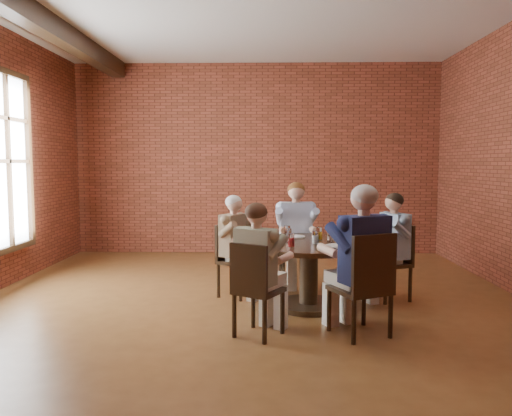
{
  "coord_description": "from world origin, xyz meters",
  "views": [
    {
      "loc": [
        0.2,
        -5.5,
        1.62
      ],
      "look_at": [
        0.05,
        1.0,
        1.04
      ],
      "focal_mm": 35.0,
      "sensor_mm": 36.0,
      "label": 1
    }
  ],
  "objects_px": {
    "chair_c": "(232,257)",
    "chair_e": "(366,282)",
    "chair_d": "(254,286)",
    "diner_b": "(296,234)",
    "diner_c": "(236,246)",
    "diner_a": "(390,247)",
    "diner_d": "(259,270)",
    "diner_e": "(360,261)",
    "dining_table": "(309,261)",
    "chair_b": "(295,245)",
    "smartphone": "(332,248)",
    "chair_a": "(396,258)"
  },
  "relations": [
    {
      "from": "chair_c",
      "to": "diner_d",
      "type": "xyz_separation_m",
      "value": [
        0.36,
        -1.42,
        0.14
      ]
    },
    {
      "from": "diner_a",
      "to": "diner_d",
      "type": "distance_m",
      "value": 2.01
    },
    {
      "from": "chair_c",
      "to": "chair_d",
      "type": "relative_size",
      "value": 0.99
    },
    {
      "from": "chair_a",
      "to": "diner_d",
      "type": "distance_m",
      "value": 2.08
    },
    {
      "from": "dining_table",
      "to": "chair_c",
      "type": "height_order",
      "value": "chair_c"
    },
    {
      "from": "diner_a",
      "to": "diner_d",
      "type": "height_order",
      "value": "diner_a"
    },
    {
      "from": "chair_b",
      "to": "diner_d",
      "type": "xyz_separation_m",
      "value": [
        -0.46,
        -2.11,
        0.11
      ]
    },
    {
      "from": "dining_table",
      "to": "diner_d",
      "type": "relative_size",
      "value": 1.15
    },
    {
      "from": "diner_b",
      "to": "diner_e",
      "type": "distance_m",
      "value": 2.03
    },
    {
      "from": "diner_a",
      "to": "chair_e",
      "type": "distance_m",
      "value": 1.43
    },
    {
      "from": "diner_d",
      "to": "chair_e",
      "type": "distance_m",
      "value": 1.0
    },
    {
      "from": "diner_b",
      "to": "chair_c",
      "type": "bearing_deg",
      "value": -147.99
    },
    {
      "from": "chair_e",
      "to": "chair_b",
      "type": "bearing_deg",
      "value": -101.35
    },
    {
      "from": "diner_d",
      "to": "diner_e",
      "type": "height_order",
      "value": "diner_e"
    },
    {
      "from": "diner_b",
      "to": "chair_b",
      "type": "bearing_deg",
      "value": 90.0
    },
    {
      "from": "dining_table",
      "to": "chair_e",
      "type": "distance_m",
      "value": 1.05
    },
    {
      "from": "chair_c",
      "to": "diner_c",
      "type": "distance_m",
      "value": 0.15
    },
    {
      "from": "dining_table",
      "to": "chair_b",
      "type": "xyz_separation_m",
      "value": [
        -0.08,
        1.19,
        -0.01
      ]
    },
    {
      "from": "diner_c",
      "to": "chair_d",
      "type": "relative_size",
      "value": 1.38
    },
    {
      "from": "dining_table",
      "to": "diner_a",
      "type": "distance_m",
      "value": 1.07
    },
    {
      "from": "chair_c",
      "to": "dining_table",
      "type": "bearing_deg",
      "value": -90.0
    },
    {
      "from": "chair_d",
      "to": "chair_c",
      "type": "bearing_deg",
      "value": -47.27
    },
    {
      "from": "chair_c",
      "to": "chair_d",
      "type": "height_order",
      "value": "chair_d"
    },
    {
      "from": "chair_b",
      "to": "diner_b",
      "type": "height_order",
      "value": "diner_b"
    },
    {
      "from": "diner_b",
      "to": "diner_c",
      "type": "relative_size",
      "value": 1.11
    },
    {
      "from": "diner_e",
      "to": "diner_a",
      "type": "bearing_deg",
      "value": -140.81
    },
    {
      "from": "chair_b",
      "to": "chair_c",
      "type": "bearing_deg",
      "value": -143.88
    },
    {
      "from": "chair_e",
      "to": "diner_e",
      "type": "height_order",
      "value": "diner_e"
    },
    {
      "from": "chair_e",
      "to": "dining_table",
      "type": "bearing_deg",
      "value": -90.0
    },
    {
      "from": "chair_c",
      "to": "diner_d",
      "type": "bearing_deg",
      "value": -136.69
    },
    {
      "from": "chair_c",
      "to": "diner_e",
      "type": "distance_m",
      "value": 1.91
    },
    {
      "from": "chair_b",
      "to": "diner_c",
      "type": "xyz_separation_m",
      "value": [
        -0.75,
        -0.72,
        0.1
      ]
    },
    {
      "from": "diner_c",
      "to": "chair_d",
      "type": "bearing_deg",
      "value": -140.77
    },
    {
      "from": "chair_b",
      "to": "diner_d",
      "type": "bearing_deg",
      "value": -106.33
    },
    {
      "from": "diner_a",
      "to": "chair_c",
      "type": "bearing_deg",
      "value": -114.4
    },
    {
      "from": "diner_b",
      "to": "diner_c",
      "type": "bearing_deg",
      "value": -144.22
    },
    {
      "from": "chair_c",
      "to": "chair_d",
      "type": "distance_m",
      "value": 1.52
    },
    {
      "from": "diner_c",
      "to": "chair_d",
      "type": "distance_m",
      "value": 1.48
    },
    {
      "from": "chair_b",
      "to": "chair_d",
      "type": "relative_size",
      "value": 1.07
    },
    {
      "from": "diner_d",
      "to": "diner_e",
      "type": "relative_size",
      "value": 0.88
    },
    {
      "from": "diner_a",
      "to": "diner_d",
      "type": "xyz_separation_m",
      "value": [
        -1.54,
        -1.29,
        -0.01
      ]
    },
    {
      "from": "chair_b",
      "to": "diner_b",
      "type": "relative_size",
      "value": 0.7
    },
    {
      "from": "chair_c",
      "to": "chair_e",
      "type": "xyz_separation_m",
      "value": [
        1.35,
        -1.46,
        0.05
      ]
    },
    {
      "from": "dining_table",
      "to": "chair_d",
      "type": "xyz_separation_m",
      "value": [
        -0.58,
        -0.98,
        -0.04
      ]
    },
    {
      "from": "dining_table",
      "to": "diner_e",
      "type": "xyz_separation_m",
      "value": [
        0.41,
        -0.86,
        0.18
      ]
    },
    {
      "from": "diner_b",
      "to": "chair_c",
      "type": "distance_m",
      "value": 1.04
    },
    {
      "from": "diner_e",
      "to": "smartphone",
      "type": "bearing_deg",
      "value": -90.44
    },
    {
      "from": "chair_c",
      "to": "chair_e",
      "type": "height_order",
      "value": "chair_e"
    },
    {
      "from": "diner_d",
      "to": "chair_b",
      "type": "bearing_deg",
      "value": -71.64
    },
    {
      "from": "diner_d",
      "to": "smartphone",
      "type": "height_order",
      "value": "diner_d"
    }
  ]
}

